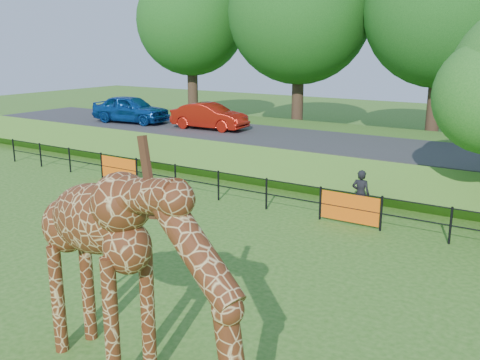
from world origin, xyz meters
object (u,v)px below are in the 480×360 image
at_px(giraffe, 134,284).
at_px(car_blue, 131,109).
at_px(car_red, 209,116).
at_px(visitor, 361,194).

bearing_deg(giraffe, car_blue, 145.49).
distance_m(car_blue, car_red, 4.85).
distance_m(giraffe, car_blue, 21.12).
bearing_deg(visitor, car_red, -31.64).
distance_m(car_blue, visitor, 15.34).
xyz_separation_m(giraffe, car_blue, (-14.75, 15.12, 0.24)).
height_order(car_blue, car_red, car_blue).
distance_m(car_red, visitor, 11.05).
xyz_separation_m(car_blue, car_red, (4.83, 0.45, -0.09)).
distance_m(giraffe, visitor, 10.53).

